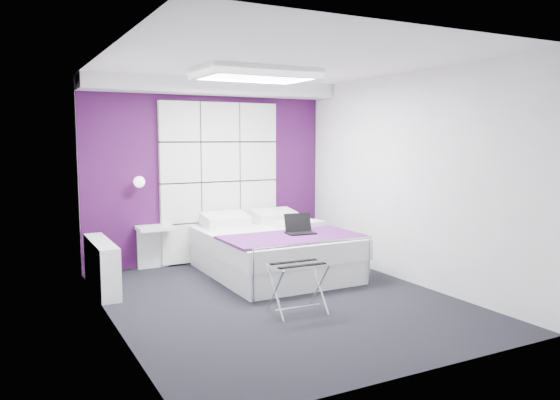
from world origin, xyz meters
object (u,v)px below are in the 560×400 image
at_px(radiator, 102,266).
at_px(luggage_rack, 298,288).
at_px(bed, 273,251).
at_px(nightstand, 155,228).
at_px(laptop, 299,229).
at_px(wall_lamp, 139,182).

xyz_separation_m(radiator, luggage_rack, (1.64, -1.79, -0.04)).
bearing_deg(radiator, bed, -5.33).
distance_m(radiator, nightstand, 1.14).
xyz_separation_m(radiator, bed, (2.17, -0.20, 0.01)).
distance_m(nightstand, luggage_rack, 2.66).
xyz_separation_m(nightstand, laptop, (1.51, -1.31, 0.06)).
bearing_deg(laptop, luggage_rack, -113.17).
height_order(wall_lamp, nightstand, wall_lamp).
xyz_separation_m(wall_lamp, luggage_rack, (1.00, -2.55, -0.96)).
bearing_deg(luggage_rack, wall_lamp, 113.60).
relative_size(radiator, bed, 0.57).
relative_size(wall_lamp, nightstand, 0.31).
bearing_deg(laptop, wall_lamp, 148.49).
distance_m(bed, laptop, 0.54).
height_order(radiator, luggage_rack, radiator).
xyz_separation_m(bed, laptop, (0.17, -0.38, 0.34)).
bearing_deg(luggage_rack, bed, 73.72).
height_order(radiator, nightstand, nightstand).
relative_size(nightstand, laptop, 1.34).
relative_size(bed, laptop, 5.85).
bearing_deg(nightstand, bed, -34.54).
relative_size(wall_lamp, radiator, 0.12).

